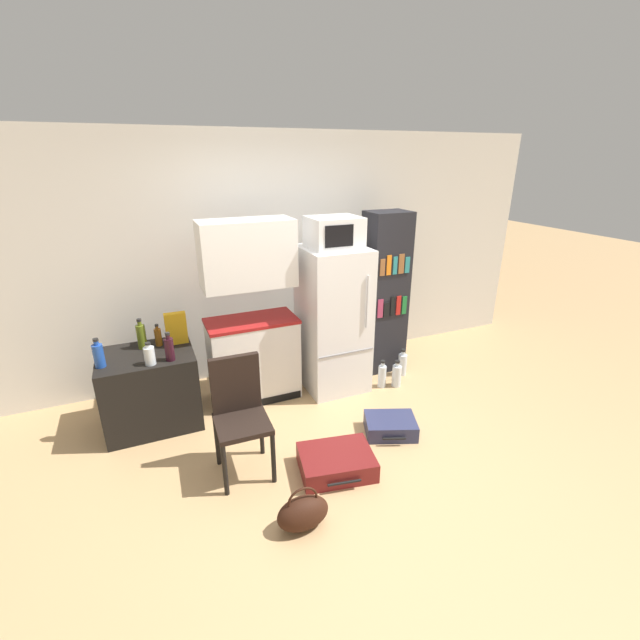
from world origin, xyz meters
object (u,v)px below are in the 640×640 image
at_px(bottle_amber_beer, 158,337).
at_px(suitcase_large_flat, 336,462).
at_px(refrigerator, 333,320).
at_px(handbag, 303,513).
at_px(kitchen_hutch, 251,321).
at_px(bookshelf, 384,294).
at_px(bottle_olive_oil, 141,336).
at_px(water_bottle_back, 397,375).
at_px(water_bottle_front, 382,376).
at_px(cereal_box, 176,328).
at_px(suitcase_small_flat, 390,426).
at_px(bottle_blue_soda, 99,355).
at_px(bottle_wine_dark, 169,349).
at_px(microwave, 334,232).
at_px(side_table, 151,389).
at_px(water_bottle_middle, 402,364).
at_px(bottle_clear_short, 150,355).
at_px(chair, 239,407).

distance_m(bottle_amber_beer, suitcase_large_flat, 1.97).
bearing_deg(refrigerator, handbag, -120.57).
relative_size(kitchen_hutch, bottle_amber_beer, 8.73).
bearing_deg(suitcase_large_flat, refrigerator, 77.04).
xyz_separation_m(bookshelf, bottle_olive_oil, (-2.55, -0.01, -0.08)).
height_order(suitcase_large_flat, water_bottle_back, water_bottle_back).
bearing_deg(water_bottle_front, bookshelf, 60.82).
height_order(bookshelf, cereal_box, bookshelf).
xyz_separation_m(cereal_box, water_bottle_back, (2.16, -0.45, -0.73)).
bearing_deg(suitcase_small_flat, bottle_blue_soda, -179.93).
relative_size(bottle_blue_soda, water_bottle_front, 0.82).
bearing_deg(bottle_wine_dark, water_bottle_back, -2.69).
height_order(bottle_olive_oil, water_bottle_front, bottle_olive_oil).
bearing_deg(bookshelf, kitchen_hutch, -178.00).
distance_m(microwave, suitcase_small_flat, 1.89).
relative_size(side_table, water_bottle_middle, 2.57).
xyz_separation_m(bottle_clear_short, suitcase_large_flat, (1.25, -1.05, -0.71)).
distance_m(handbag, water_bottle_front, 2.04).
bearing_deg(chair, water_bottle_front, 22.81).
height_order(refrigerator, suitcase_small_flat, refrigerator).
bearing_deg(suitcase_large_flat, cereal_box, 135.47).
xyz_separation_m(bottle_amber_beer, water_bottle_front, (2.17, -0.42, -0.66)).
distance_m(side_table, bookshelf, 2.61).
height_order(bottle_wine_dark, water_bottle_middle, bottle_wine_dark).
xyz_separation_m(kitchen_hutch, handbag, (-0.16, -1.79, -0.71)).
relative_size(kitchen_hutch, water_bottle_back, 5.97).
bearing_deg(bottle_clear_short, bottle_wine_dark, 5.74).
relative_size(microwave, chair, 0.52).
bearing_deg(chair, bottle_clear_short, 131.63).
relative_size(bottle_wine_dark, cereal_box, 0.85).
xyz_separation_m(microwave, water_bottle_middle, (0.82, -0.12, -1.53)).
height_order(bottle_wine_dark, bottle_olive_oil, bottle_olive_oil).
distance_m(refrigerator, microwave, 0.90).
xyz_separation_m(bottle_clear_short, cereal_box, (0.26, 0.36, 0.07)).
relative_size(bottle_blue_soda, cereal_box, 0.85).
xyz_separation_m(bottle_blue_soda, suitcase_small_flat, (2.29, -0.91, -0.74)).
distance_m(bottle_wine_dark, water_bottle_front, 2.21).
distance_m(bottle_blue_soda, bottle_amber_beer, 0.55).
relative_size(bookshelf, bottle_clear_short, 9.08).
bearing_deg(water_bottle_back, cereal_box, 168.18).
bearing_deg(cereal_box, handbag, -73.49).
bearing_deg(water_bottle_back, water_bottle_front, 163.06).
xyz_separation_m(bookshelf, bottle_amber_beer, (-2.41, -0.00, -0.11)).
height_order(refrigerator, chair, refrigerator).
distance_m(suitcase_small_flat, water_bottle_back, 0.87).
relative_size(microwave, water_bottle_back, 1.62).
bearing_deg(cereal_box, side_table, -156.20).
relative_size(kitchen_hutch, microwave, 3.68).
height_order(bottle_blue_soda, water_bottle_back, bottle_blue_soda).
bearing_deg(cereal_box, suitcase_large_flat, -55.07).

